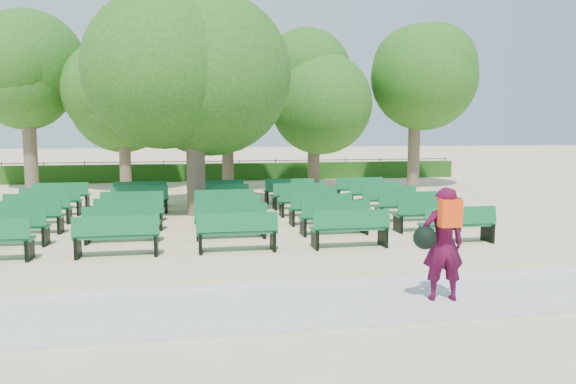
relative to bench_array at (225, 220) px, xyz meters
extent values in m
plane|color=beige|center=(0.71, -0.76, -0.10)|extent=(120.00, 120.00, 0.00)
cube|color=beige|center=(0.71, -8.16, -0.07)|extent=(30.00, 2.20, 0.06)
cube|color=silver|center=(0.71, -7.01, -0.05)|extent=(30.00, 0.12, 0.10)
cube|color=#204F14|center=(0.71, 13.24, 0.35)|extent=(26.00, 0.70, 0.90)
cube|color=#106032|center=(0.00, 0.01, 0.37)|extent=(1.88, 0.63, 0.06)
cube|color=#106032|center=(0.00, -0.20, 0.62)|extent=(1.86, 0.25, 0.43)
cylinder|color=brown|center=(-0.82, 1.69, 1.70)|extent=(0.60, 0.60, 3.58)
ellipsoid|color=#2B651B|center=(-0.82, 1.69, 4.91)|extent=(5.17, 5.17, 4.65)
imported|color=#450926|center=(2.95, -8.36, 0.89)|extent=(0.73, 0.53, 1.86)
cube|color=#FD3D0D|center=(2.95, -8.57, 1.43)|extent=(0.35, 0.17, 0.43)
sphere|color=black|center=(2.60, -8.42, 1.02)|extent=(0.37, 0.37, 0.37)
camera|label=1|loc=(-1.14, -16.69, 2.80)|focal=35.00mm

